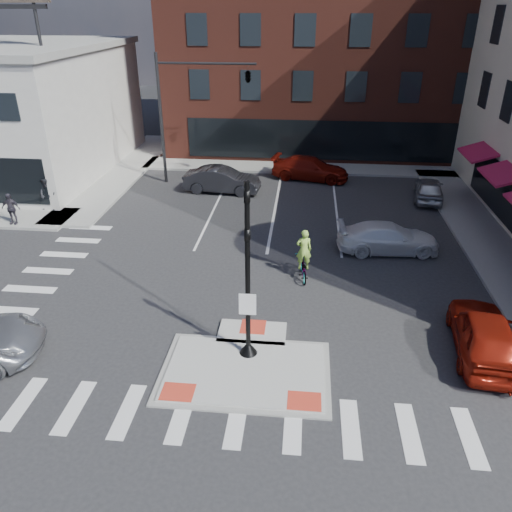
# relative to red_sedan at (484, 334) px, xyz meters

# --- Properties ---
(ground) EXTENTS (120.00, 120.00, 0.00)m
(ground) POSITION_rel_red_sedan_xyz_m (-7.78, -1.33, -0.78)
(ground) COLOR #28282B
(ground) RESTS_ON ground
(refuge_island) EXTENTS (5.40, 4.65, 0.13)m
(refuge_island) POSITION_rel_red_sedan_xyz_m (-7.78, -1.59, -0.73)
(refuge_island) COLOR gray
(refuge_island) RESTS_ON ground
(sidewalk_nw) EXTENTS (23.50, 20.50, 0.15)m
(sidewalk_nw) POSITION_rel_red_sedan_xyz_m (-24.54, 13.95, -0.71)
(sidewalk_nw) COLOR gray
(sidewalk_nw) RESTS_ON ground
(sidewalk_e) EXTENTS (3.00, 24.00, 0.15)m
(sidewalk_e) POSITION_rel_red_sedan_xyz_m (3.02, 8.67, -0.71)
(sidewalk_e) COLOR gray
(sidewalk_e) RESTS_ON ground
(sidewalk_n) EXTENTS (26.00, 3.00, 0.15)m
(sidewalk_n) POSITION_rel_red_sedan_xyz_m (-4.78, 20.67, -0.71)
(sidewalk_n) COLOR gray
(sidewalk_n) RESTS_ON ground
(building_n) EXTENTS (24.40, 18.40, 15.50)m
(building_n) POSITION_rel_red_sedan_xyz_m (-4.78, 30.66, 7.02)
(building_n) COLOR #57241B
(building_n) RESTS_ON ground
(building_far_left) EXTENTS (10.00, 12.00, 10.00)m
(building_far_left) POSITION_rel_red_sedan_xyz_m (-11.78, 50.67, 4.22)
(building_far_left) COLOR slate
(building_far_left) RESTS_ON ground
(building_far_right) EXTENTS (12.00, 12.00, 12.00)m
(building_far_right) POSITION_rel_red_sedan_xyz_m (1.22, 52.67, 5.22)
(building_far_right) COLOR brown
(building_far_right) RESTS_ON ground
(signal_pole) EXTENTS (0.60, 0.60, 5.98)m
(signal_pole) POSITION_rel_red_sedan_xyz_m (-7.78, -0.94, 1.57)
(signal_pole) COLOR black
(signal_pole) RESTS_ON refuge_island
(mast_arm_signal) EXTENTS (6.10, 2.24, 8.00)m
(mast_arm_signal) POSITION_rel_red_sedan_xyz_m (-11.25, 16.67, 5.43)
(mast_arm_signal) COLOR black
(mast_arm_signal) RESTS_ON ground
(red_sedan) EXTENTS (2.34, 4.77, 1.57)m
(red_sedan) POSITION_rel_red_sedan_xyz_m (0.00, 0.00, 0.00)
(red_sedan) COLOR #9C1D0E
(red_sedan) RESTS_ON ground
(white_pickup) EXTENTS (4.88, 2.30, 1.38)m
(white_pickup) POSITION_rel_red_sedan_xyz_m (-2.12, 7.62, -0.09)
(white_pickup) COLOR white
(white_pickup) RESTS_ON ground
(bg_car_dark) EXTENTS (4.82, 2.00, 1.55)m
(bg_car_dark) POSITION_rel_red_sedan_xyz_m (-11.28, 15.10, -0.01)
(bg_car_dark) COLOR #27272C
(bg_car_dark) RESTS_ON ground
(bg_car_silver) EXTENTS (2.22, 4.19, 1.36)m
(bg_car_silver) POSITION_rel_red_sedan_xyz_m (1.25, 14.97, -0.10)
(bg_car_silver) COLOR silver
(bg_car_silver) RESTS_ON ground
(bg_car_red) EXTENTS (5.40, 3.05, 1.48)m
(bg_car_red) POSITION_rel_red_sedan_xyz_m (-5.83, 18.21, -0.04)
(bg_car_red) COLOR maroon
(bg_car_red) RESTS_ON ground
(cyclist) EXTENTS (0.84, 1.85, 2.24)m
(cyclist) POSITION_rel_red_sedan_xyz_m (-6.07, 4.60, -0.03)
(cyclist) COLOR #3F3F44
(cyclist) RESTS_ON ground
(pedestrian_a) EXTENTS (0.96, 0.78, 1.87)m
(pedestrian_a) POSITION_rel_red_sedan_xyz_m (-20.34, 10.67, 0.30)
(pedestrian_a) COLOR black
(pedestrian_a) RESTS_ON sidewalk_nw
(pedestrian_b) EXTENTS (0.99, 0.42, 1.68)m
(pedestrian_b) POSITION_rel_red_sedan_xyz_m (-21.38, 8.67, 0.21)
(pedestrian_b) COLOR #302C36
(pedestrian_b) RESTS_ON sidewalk_nw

